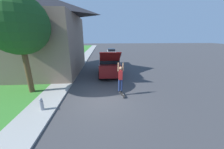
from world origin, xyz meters
TOP-DOWN VIEW (x-y plane):
  - ground_plane at (0.00, 0.00)m, footprint 120.00×120.00m
  - lawn at (-8.00, 6.00)m, footprint 10.00×80.00m
  - sidewalk at (-3.60, 6.00)m, footprint 1.80×80.00m
  - house at (-7.63, 6.84)m, footprint 10.73×8.78m
  - lawn_tree_near at (-5.32, 1.41)m, footprint 3.86×3.86m
  - suv_parked at (0.67, 5.55)m, footprint 2.17×5.59m
  - car_down_street at (1.83, 20.14)m, footprint 1.87×4.58m
  - skateboarder at (1.25, 0.50)m, footprint 0.41×0.23m
  - skateboard at (1.35, 0.36)m, footprint 0.35×0.78m
  - fire_hydrant at (-3.42, -1.15)m, footprint 0.20×0.20m

SIDE VIEW (x-z plane):
  - ground_plane at x=0.00m, z-range 0.00..0.00m
  - lawn at x=-8.00m, z-range 0.00..0.08m
  - sidewalk at x=-3.60m, z-range 0.00..0.10m
  - skateboard at x=1.35m, z-range 0.01..0.34m
  - fire_hydrant at x=-3.42m, z-range 0.09..0.81m
  - car_down_street at x=1.83m, z-range -0.01..1.31m
  - suv_parked at x=0.67m, z-range -0.24..2.62m
  - skateboarder at x=1.25m, z-range 0.41..2.43m
  - house at x=-7.63m, z-range 0.23..8.72m
  - lawn_tree_near at x=-5.32m, z-range 1.45..8.09m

